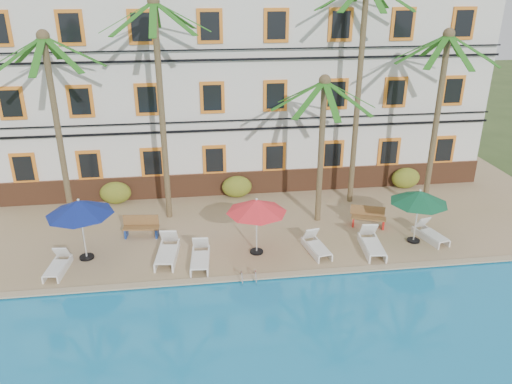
{
  "coord_description": "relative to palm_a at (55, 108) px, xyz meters",
  "views": [
    {
      "loc": [
        -2.56,
        -16.41,
        10.34
      ],
      "look_at": [
        0.04,
        3.0,
        2.0
      ],
      "focal_mm": 35.0,
      "sensor_mm": 36.0,
      "label": 1
    }
  ],
  "objects": [
    {
      "name": "palm_a",
      "position": [
        0.0,
        0.0,
        0.0
      ],
      "size": [
        4.43,
        4.43,
        8.4
      ],
      "color": "brown",
      "rests_on": "pool_deck"
    },
    {
      "name": "bench_left",
      "position": [
        3.06,
        -1.14,
        -4.9
      ],
      "size": [
        1.54,
        0.64,
        0.93
      ],
      "color": "olive",
      "rests_on": "pool_deck"
    },
    {
      "name": "lounger_d",
      "position": [
        10.1,
        -3.44,
        -5.1
      ],
      "size": [
        0.93,
        1.84,
        0.83
      ],
      "color": "white",
      "rests_on": "pool_deck"
    },
    {
      "name": "umbrella_green",
      "position": [
        14.37,
        -3.14,
        -3.36
      ],
      "size": [
        2.36,
        2.36,
        2.36
      ],
      "color": "black",
      "rests_on": "pool_deck"
    },
    {
      "name": "palm_b",
      "position": [
        4.17,
        0.62,
        0.67
      ],
      "size": [
        4.43,
        4.43,
        9.59
      ],
      "color": "brown",
      "rests_on": "pool_deck"
    },
    {
      "name": "pool_coping",
      "position": [
        7.94,
        -5.02,
        -5.34
      ],
      "size": [
        30.0,
        0.35,
        0.06
      ],
      "primitive_type": "cube",
      "color": "tan",
      "rests_on": "pool_deck"
    },
    {
      "name": "shrub_left",
      "position": [
        1.55,
        2.48,
        -4.82
      ],
      "size": [
        1.5,
        0.9,
        1.1
      ],
      "primitive_type": "ellipsoid",
      "color": "#235A19",
      "rests_on": "pool_deck"
    },
    {
      "name": "umbrella_blue",
      "position": [
        1.03,
        -2.74,
        -3.19
      ],
      "size": [
        2.56,
        2.56,
        2.56
      ],
      "color": "black",
      "rests_on": "pool_deck"
    },
    {
      "name": "palm_d",
      "position": [
        12.99,
        1.25,
        1.08
      ],
      "size": [
        4.43,
        4.43,
        10.33
      ],
      "color": "brown",
      "rests_on": "pool_deck"
    },
    {
      "name": "lounger_a",
      "position": [
        0.15,
        -3.59,
        -5.11
      ],
      "size": [
        0.78,
        1.73,
        0.79
      ],
      "color": "white",
      "rests_on": "pool_deck"
    },
    {
      "name": "shrub_mid",
      "position": [
        7.49,
        2.48,
        -4.82
      ],
      "size": [
        1.5,
        0.9,
        1.1
      ],
      "primitive_type": "ellipsoid",
      "color": "#235A19",
      "rests_on": "pool_deck"
    },
    {
      "name": "lounger_c",
      "position": [
        5.46,
        -3.75,
        -5.08
      ],
      "size": [
        0.83,
        1.96,
        0.9
      ],
      "color": "white",
      "rests_on": "pool_deck"
    },
    {
      "name": "bench_right",
      "position": [
        12.96,
        -1.52,
        -4.9
      ],
      "size": [
        1.57,
        0.96,
        0.93
      ],
      "color": "olive",
      "rests_on": "pool_deck"
    },
    {
      "name": "palm_e",
      "position": [
        16.16,
        -0.24,
        -0.06
      ],
      "size": [
        4.43,
        4.43,
        8.29
      ],
      "color": "brown",
      "rests_on": "pool_deck"
    },
    {
      "name": "lounger_b",
      "position": [
        4.2,
        -3.17,
        -5.05
      ],
      "size": [
        0.97,
        2.14,
        0.98
      ],
      "color": "white",
      "rests_on": "pool_deck"
    },
    {
      "name": "palm_c",
      "position": [
        10.88,
        -0.62,
        -1.06
      ],
      "size": [
        4.43,
        4.43,
        6.57
      ],
      "color": "brown",
      "rests_on": "pool_deck"
    },
    {
      "name": "umbrella_red",
      "position": [
        7.72,
        -3.19,
        -3.33
      ],
      "size": [
        2.39,
        2.39,
        2.39
      ],
      "color": "black",
      "rests_on": "pool_deck"
    },
    {
      "name": "lounger_f",
      "position": [
        15.13,
        -3.04,
        -5.11
      ],
      "size": [
        1.02,
        1.81,
        0.81
      ],
      "color": "white",
      "rests_on": "pool_deck"
    },
    {
      "name": "pool_ladder",
      "position": [
        7.16,
        -5.12,
        -5.37
      ],
      "size": [
        0.54,
        0.74,
        0.74
      ],
      "color": "silver",
      "rests_on": "ground"
    },
    {
      "name": "pool_deck",
      "position": [
        7.94,
        0.88,
        -5.5
      ],
      "size": [
        30.0,
        12.0,
        0.25
      ],
      "primitive_type": "cube",
      "color": "tan",
      "rests_on": "ground"
    },
    {
      "name": "hotel_building",
      "position": [
        7.94,
        5.87,
        -0.25
      ],
      "size": [
        25.4,
        6.44,
        10.22
      ],
      "color": "silver",
      "rests_on": "pool_deck"
    },
    {
      "name": "lounger_e",
      "position": [
        12.35,
        -3.64,
        -5.06
      ],
      "size": [
        0.91,
        2.08,
        0.96
      ],
      "color": "white",
      "rests_on": "pool_deck"
    },
    {
      "name": "shrub_right",
      "position": [
        16.37,
        2.48,
        -4.82
      ],
      "size": [
        1.5,
        0.9,
        1.1
      ],
      "primitive_type": "ellipsoid",
      "color": "#235A19",
      "rests_on": "pool_deck"
    },
    {
      "name": "ground",
      "position": [
        7.94,
        -4.12,
        -5.62
      ],
      "size": [
        100.0,
        100.0,
        0.0
      ],
      "primitive_type": "plane",
      "color": "#384C23",
      "rests_on": "ground"
    }
  ]
}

